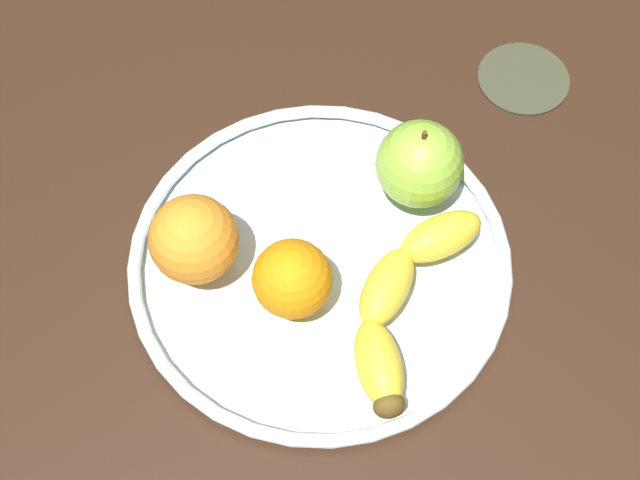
{
  "coord_description": "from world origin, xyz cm",
  "views": [
    {
      "loc": [
        32.72,
        19.24,
        72.34
      ],
      "look_at": [
        0.0,
        0.0,
        4.8
      ],
      "focal_mm": 51.34,
      "sensor_mm": 36.0,
      "label": 1
    }
  ],
  "objects_px": {
    "ambient_coaster": "(524,78)",
    "orange_front_right": "(291,278)",
    "fruit_bowl": "(320,261)",
    "orange_center": "(194,240)",
    "banana": "(402,299)",
    "apple": "(420,164)"
  },
  "relations": [
    {
      "from": "apple",
      "to": "ambient_coaster",
      "type": "xyz_separation_m",
      "value": [
        -0.18,
        0.03,
        -0.05
      ]
    },
    {
      "from": "fruit_bowl",
      "to": "ambient_coaster",
      "type": "xyz_separation_m",
      "value": [
        -0.29,
        0.07,
        -0.01
      ]
    },
    {
      "from": "fruit_bowl",
      "to": "banana",
      "type": "height_order",
      "value": "banana"
    },
    {
      "from": "ambient_coaster",
      "to": "apple",
      "type": "bearing_deg",
      "value": -9.34
    },
    {
      "from": "orange_front_right",
      "to": "orange_center",
      "type": "xyz_separation_m",
      "value": [
        0.01,
        -0.09,
        0.0
      ]
    },
    {
      "from": "fruit_bowl",
      "to": "orange_center",
      "type": "relative_size",
      "value": 4.41
    },
    {
      "from": "orange_center",
      "to": "ambient_coaster",
      "type": "xyz_separation_m",
      "value": [
        -0.34,
        0.16,
        -0.05
      ]
    },
    {
      "from": "fruit_bowl",
      "to": "orange_front_right",
      "type": "height_order",
      "value": "orange_front_right"
    },
    {
      "from": "orange_center",
      "to": "ambient_coaster",
      "type": "relative_size",
      "value": 0.83
    },
    {
      "from": "banana",
      "to": "apple",
      "type": "bearing_deg",
      "value": -162.8
    },
    {
      "from": "banana",
      "to": "ambient_coaster",
      "type": "distance_m",
      "value": 0.3
    },
    {
      "from": "fruit_bowl",
      "to": "orange_front_right",
      "type": "bearing_deg",
      "value": -2.02
    },
    {
      "from": "banana",
      "to": "orange_front_right",
      "type": "relative_size",
      "value": 3.21
    },
    {
      "from": "ambient_coaster",
      "to": "orange_center",
      "type": "bearing_deg",
      "value": -24.62
    },
    {
      "from": "apple",
      "to": "orange_front_right",
      "type": "distance_m",
      "value": 0.16
    },
    {
      "from": "orange_front_right",
      "to": "ambient_coaster",
      "type": "xyz_separation_m",
      "value": [
        -0.33,
        0.07,
        -0.05
      ]
    },
    {
      "from": "fruit_bowl",
      "to": "orange_front_right",
      "type": "distance_m",
      "value": 0.06
    },
    {
      "from": "orange_front_right",
      "to": "banana",
      "type": "bearing_deg",
      "value": 113.41
    },
    {
      "from": "ambient_coaster",
      "to": "orange_front_right",
      "type": "bearing_deg",
      "value": -11.98
    },
    {
      "from": "apple",
      "to": "ambient_coaster",
      "type": "bearing_deg",
      "value": 170.66
    },
    {
      "from": "fruit_bowl",
      "to": "orange_center",
      "type": "bearing_deg",
      "value": -57.22
    },
    {
      "from": "fruit_bowl",
      "to": "apple",
      "type": "relative_size",
      "value": 3.93
    }
  ]
}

